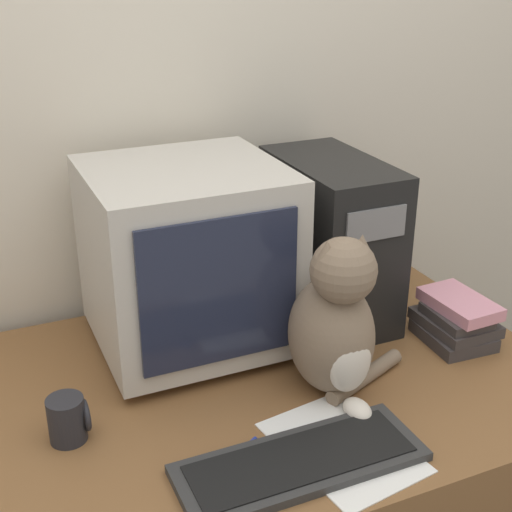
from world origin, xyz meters
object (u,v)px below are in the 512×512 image
object	(u,v)px
mug	(68,419)
cat	(335,326)
crt_monitor	(188,257)
book_stack	(456,321)
computer_tower	(330,240)
keyboard	(300,462)
pen	(235,458)

from	to	relation	value
mug	cat	bearing A→B (deg)	-6.21
crt_monitor	book_stack	world-z (taller)	crt_monitor
book_stack	mug	xyz separation A→B (m)	(-0.92, -0.00, -0.01)
computer_tower	book_stack	size ratio (longest dim) A/B	2.10
mug	keyboard	bearing A→B (deg)	-34.19
pen	cat	bearing A→B (deg)	24.39
cat	keyboard	bearing A→B (deg)	-131.88
keyboard	book_stack	world-z (taller)	book_stack
crt_monitor	keyboard	distance (m)	0.55
computer_tower	book_stack	distance (m)	0.36
crt_monitor	keyboard	xyz separation A→B (m)	(0.04, -0.50, -0.22)
keyboard	pen	world-z (taller)	keyboard
computer_tower	pen	distance (m)	0.66
book_stack	mug	world-z (taller)	book_stack
crt_monitor	mug	size ratio (longest dim) A/B	4.71
crt_monitor	pen	distance (m)	0.49
keyboard	pen	distance (m)	0.12
keyboard	mug	size ratio (longest dim) A/B	5.03
computer_tower	mug	xyz separation A→B (m)	(-0.71, -0.26, -0.16)
keyboard	book_stack	bearing A→B (deg)	25.05
crt_monitor	cat	world-z (taller)	crt_monitor
keyboard	pen	size ratio (longest dim) A/B	3.83
computer_tower	mug	size ratio (longest dim) A/B	4.39
cat	computer_tower	bearing A→B (deg)	63.45
cat	mug	xyz separation A→B (m)	(-0.55, 0.06, -0.11)
crt_monitor	pen	world-z (taller)	crt_monitor
computer_tower	mug	bearing A→B (deg)	-160.16
computer_tower	book_stack	bearing A→B (deg)	-50.03
computer_tower	cat	size ratio (longest dim) A/B	1.12
keyboard	computer_tower	bearing A→B (deg)	56.47
keyboard	cat	bearing A→B (deg)	47.64
computer_tower	cat	bearing A→B (deg)	-117.03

